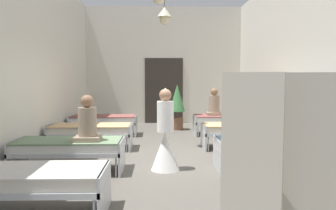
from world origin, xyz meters
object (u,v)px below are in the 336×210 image
object	(u,v)px
bed_right_row_2	(243,130)
bed_right_row_3	(226,120)
bed_left_row_2	(91,130)
patient_seated_primary	(214,105)
bed_right_row_1	(269,146)
bed_left_row_3	(104,120)
bed_left_row_0	(27,180)
bed_right_row_0	(320,177)
potted_plant	(177,103)
patient_seated_secondary	(87,124)
privacy_screen	(309,194)
nurse_near_aisle	(165,141)
bed_left_row_1	(69,147)

from	to	relation	value
bed_right_row_2	bed_right_row_3	distance (m)	1.90
bed_left_row_2	patient_seated_primary	world-z (taller)	patient_seated_primary
bed_right_row_1	bed_left_row_3	bearing A→B (deg)	133.34
bed_left_row_2	bed_right_row_3	world-z (taller)	same
bed_right_row_2	bed_right_row_3	size ratio (longest dim) A/B	1.00
bed_left_row_0	bed_right_row_1	distance (m)	4.06
bed_right_row_0	bed_left_row_3	bearing A→B (deg)	122.18
bed_right_row_0	bed_right_row_3	world-z (taller)	same
bed_left_row_3	patient_seated_primary	xyz separation A→B (m)	(3.24, 0.07, 0.43)
patient_seated_primary	potted_plant	world-z (taller)	potted_plant
bed_right_row_0	bed_left_row_2	bearing A→B (deg)	133.34
bed_right_row_0	patient_seated_primary	world-z (taller)	patient_seated_primary
bed_right_row_3	patient_seated_secondary	bearing A→B (deg)	-129.78
potted_plant	privacy_screen	distance (m)	8.43
bed_right_row_1	bed_right_row_3	world-z (taller)	same
bed_right_row_1	nurse_near_aisle	bearing A→B (deg)	178.27
bed_left_row_1	patient_seated_primary	world-z (taller)	patient_seated_primary
bed_right_row_3	privacy_screen	size ratio (longest dim) A/B	1.12
bed_right_row_1	bed_right_row_3	bearing A→B (deg)	90.00
bed_left_row_2	patient_seated_secondary	world-z (taller)	patient_seated_secondary
bed_left_row_2	privacy_screen	bearing A→B (deg)	-64.48
bed_left_row_1	potted_plant	world-z (taller)	potted_plant
bed_right_row_2	patient_seated_primary	size ratio (longest dim) A/B	2.37
bed_right_row_3	privacy_screen	bearing A→B (deg)	-97.29
privacy_screen	potted_plant	bearing A→B (deg)	106.42
bed_left_row_0	bed_right_row_1	world-z (taller)	same
bed_left_row_3	patient_seated_primary	bearing A→B (deg)	1.31
bed_right_row_1	patient_seated_primary	world-z (taller)	patient_seated_primary
bed_left_row_2	nurse_near_aisle	xyz separation A→B (m)	(1.71, -1.84, 0.09)
bed_right_row_2	patient_seated_secondary	world-z (taller)	patient_seated_secondary
bed_left_row_0	bed_left_row_1	bearing A→B (deg)	90.00
bed_right_row_3	patient_seated_secondary	xyz separation A→B (m)	(-3.24, -3.89, 0.43)
bed_right_row_1	patient_seated_primary	bearing A→B (deg)	95.16
bed_left_row_2	nurse_near_aisle	world-z (taller)	nurse_near_aisle
bed_left_row_0	bed_right_row_3	world-z (taller)	same
bed_right_row_1	privacy_screen	world-z (taller)	privacy_screen
bed_right_row_3	nurse_near_aisle	world-z (taller)	nurse_near_aisle
bed_left_row_1	bed_right_row_2	size ratio (longest dim) A/B	1.00
nurse_near_aisle	patient_seated_primary	size ratio (longest dim) A/B	1.86
bed_right_row_2	patient_seated_secondary	distance (m)	3.82
bed_right_row_0	bed_left_row_1	size ratio (longest dim) A/B	1.00
bed_right_row_0	nurse_near_aisle	world-z (taller)	nurse_near_aisle
bed_right_row_0	patient_seated_primary	size ratio (longest dim) A/B	2.37
bed_right_row_0	bed_right_row_2	world-z (taller)	same
potted_plant	bed_right_row_2	bearing A→B (deg)	-64.28
bed_left_row_1	privacy_screen	bearing A→B (deg)	-53.96
bed_left_row_3	potted_plant	size ratio (longest dim) A/B	1.29
bed_right_row_1	potted_plant	bearing A→B (deg)	106.21
bed_right_row_2	patient_seated_secondary	bearing A→B (deg)	-148.46
bed_left_row_0	patient_seated_primary	size ratio (longest dim) A/B	2.37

